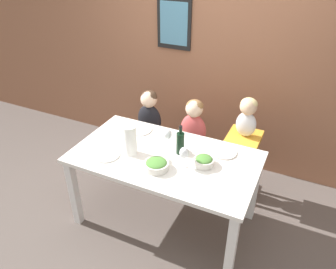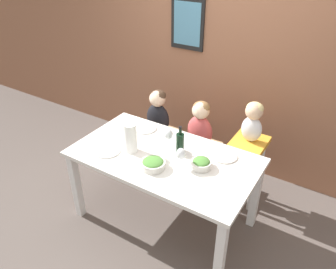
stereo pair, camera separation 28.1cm
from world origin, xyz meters
name	(u,v)px [view 1 (the left image)]	position (x,y,z in m)	size (l,w,h in m)	color
ground_plane	(165,219)	(0.00, 0.00, 0.00)	(14.00, 14.00, 0.00)	#564C47
wall_back	(215,50)	(0.00, 1.25, 1.35)	(10.00, 0.09, 2.70)	#8E5B42
dining_table	(165,165)	(0.00, 0.00, 0.66)	(1.62, 0.90, 0.76)	white
chair_far_left	(150,139)	(-0.52, 0.69, 0.40)	(0.37, 0.43, 0.47)	silver
chair_far_center	(192,150)	(0.00, 0.69, 0.40)	(0.37, 0.43, 0.47)	silver
chair_right_highchair	(242,149)	(0.53, 0.69, 0.57)	(0.32, 0.37, 0.73)	silver
person_child_left	(149,112)	(-0.52, 0.69, 0.75)	(0.28, 0.19, 0.53)	black
person_child_center	(194,122)	(0.00, 0.69, 0.75)	(0.28, 0.19, 0.53)	#C64C4C
person_baby_right	(247,114)	(0.53, 0.69, 0.97)	(0.20, 0.17, 0.40)	silver
wine_bottle	(180,143)	(0.10, 0.10, 0.87)	(0.07, 0.07, 0.28)	black
paper_towel_roll	(130,140)	(-0.28, -0.09, 0.90)	(0.11, 0.11, 0.27)	white
wine_glass_near	(184,153)	(0.21, -0.07, 0.90)	(0.08, 0.08, 0.19)	white
wine_glass_far	(167,135)	(-0.04, 0.13, 0.90)	(0.08, 0.08, 0.19)	white
salad_bowl_large	(156,165)	(0.02, -0.20, 0.80)	(0.21, 0.21, 0.08)	silver
salad_bowl_small	(204,161)	(0.35, 0.02, 0.80)	(0.17, 0.17, 0.08)	silver
dinner_plate_front_left	(107,155)	(-0.46, -0.22, 0.77)	(0.23, 0.23, 0.01)	silver
dinner_plate_back_left	(140,130)	(-0.41, 0.29, 0.77)	(0.23, 0.23, 0.01)	silver
dinner_plate_back_right	(224,152)	(0.45, 0.26, 0.77)	(0.23, 0.23, 0.01)	silver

